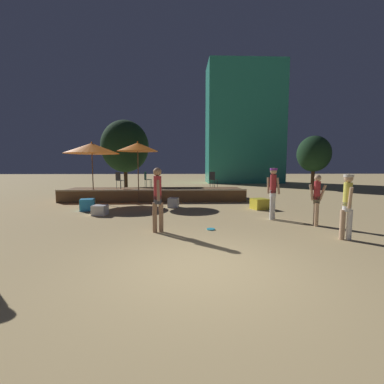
{
  "coord_description": "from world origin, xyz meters",
  "views": [
    {
      "loc": [
        -0.37,
        -4.65,
        1.89
      ],
      "look_at": [
        0.0,
        5.11,
        0.92
      ],
      "focal_mm": 24.0,
      "sensor_mm": 36.0,
      "label": 1
    }
  ],
  "objects_px": {
    "bistro_chair_0": "(119,179)",
    "background_tree_0": "(125,146)",
    "person_0": "(347,203)",
    "person_4": "(317,199)",
    "cube_seat_3": "(173,203)",
    "background_tree_1": "(314,154)",
    "cube_seat_1": "(259,204)",
    "person_3": "(273,190)",
    "patio_umbrella_0": "(92,148)",
    "patio_umbrella_1": "(138,147)",
    "cube_seat_0": "(100,210)",
    "person_2": "(158,196)",
    "bistro_chair_1": "(147,178)",
    "cube_seat_2": "(88,205)",
    "bistro_chair_2": "(213,178)",
    "frisbee_disc": "(211,229)"
  },
  "relations": [
    {
      "from": "bistro_chair_0",
      "to": "background_tree_0",
      "type": "height_order",
      "value": "background_tree_0"
    },
    {
      "from": "person_0",
      "to": "person_4",
      "type": "bearing_deg",
      "value": 100.12
    },
    {
      "from": "cube_seat_3",
      "to": "background_tree_1",
      "type": "bearing_deg",
      "value": 38.4
    },
    {
      "from": "cube_seat_1",
      "to": "person_3",
      "type": "xyz_separation_m",
      "value": [
        -0.21,
        -2.24,
        0.83
      ]
    },
    {
      "from": "patio_umbrella_0",
      "to": "patio_umbrella_1",
      "type": "relative_size",
      "value": 0.99
    },
    {
      "from": "patio_umbrella_1",
      "to": "cube_seat_0",
      "type": "relative_size",
      "value": 5.68
    },
    {
      "from": "bistro_chair_0",
      "to": "person_2",
      "type": "bearing_deg",
      "value": 146.98
    },
    {
      "from": "person_2",
      "to": "bistro_chair_1",
      "type": "height_order",
      "value": "person_2"
    },
    {
      "from": "person_3",
      "to": "background_tree_1",
      "type": "relative_size",
      "value": 0.42
    },
    {
      "from": "cube_seat_2",
      "to": "cube_seat_1",
      "type": "bearing_deg",
      "value": 0.45
    },
    {
      "from": "cube_seat_2",
      "to": "bistro_chair_2",
      "type": "xyz_separation_m",
      "value": [
        5.84,
        3.44,
        0.99
      ]
    },
    {
      "from": "cube_seat_3",
      "to": "person_3",
      "type": "xyz_separation_m",
      "value": [
        3.64,
        -2.86,
        0.84
      ]
    },
    {
      "from": "cube_seat_0",
      "to": "bistro_chair_1",
      "type": "xyz_separation_m",
      "value": [
        1.19,
        4.75,
        1.04
      ]
    },
    {
      "from": "bistro_chair_0",
      "to": "frisbee_disc",
      "type": "bearing_deg",
      "value": 158.4
    },
    {
      "from": "cube_seat_0",
      "to": "bistro_chair_0",
      "type": "xyz_separation_m",
      "value": [
        -0.17,
        3.91,
        1.04
      ]
    },
    {
      "from": "patio_umbrella_0",
      "to": "bistro_chair_1",
      "type": "xyz_separation_m",
      "value": [
        2.62,
        1.24,
        -1.58
      ]
    },
    {
      "from": "cube_seat_1",
      "to": "person_4",
      "type": "distance_m",
      "value": 3.42
    },
    {
      "from": "cube_seat_0",
      "to": "cube_seat_1",
      "type": "relative_size",
      "value": 0.72
    },
    {
      "from": "patio_umbrella_1",
      "to": "person_4",
      "type": "relative_size",
      "value": 1.95
    },
    {
      "from": "person_4",
      "to": "background_tree_0",
      "type": "bearing_deg",
      "value": -126.02
    },
    {
      "from": "person_2",
      "to": "bistro_chair_1",
      "type": "distance_m",
      "value": 7.6
    },
    {
      "from": "person_2",
      "to": "person_4",
      "type": "distance_m",
      "value": 5.02
    },
    {
      "from": "bistro_chair_1",
      "to": "frisbee_disc",
      "type": "height_order",
      "value": "bistro_chair_1"
    },
    {
      "from": "patio_umbrella_1",
      "to": "background_tree_1",
      "type": "distance_m",
      "value": 14.81
    },
    {
      "from": "bistro_chair_0",
      "to": "cube_seat_1",
      "type": "bearing_deg",
      "value": -167.13
    },
    {
      "from": "person_0",
      "to": "person_3",
      "type": "relative_size",
      "value": 0.92
    },
    {
      "from": "background_tree_0",
      "to": "person_3",
      "type": "bearing_deg",
      "value": -55.13
    },
    {
      "from": "patio_umbrella_0",
      "to": "person_2",
      "type": "relative_size",
      "value": 1.7
    },
    {
      "from": "person_2",
      "to": "person_4",
      "type": "relative_size",
      "value": 1.14
    },
    {
      "from": "cube_seat_1",
      "to": "cube_seat_3",
      "type": "xyz_separation_m",
      "value": [
        -3.85,
        0.63,
        -0.02
      ]
    },
    {
      "from": "patio_umbrella_0",
      "to": "bistro_chair_2",
      "type": "xyz_separation_m",
      "value": [
        6.41,
        1.01,
        -1.58
      ]
    },
    {
      "from": "person_2",
      "to": "background_tree_0",
      "type": "distance_m",
      "value": 13.19
    },
    {
      "from": "bistro_chair_0",
      "to": "background_tree_0",
      "type": "relative_size",
      "value": 0.17
    },
    {
      "from": "patio_umbrella_0",
      "to": "cube_seat_0",
      "type": "relative_size",
      "value": 5.64
    },
    {
      "from": "person_0",
      "to": "patio_umbrella_1",
      "type": "bearing_deg",
      "value": 144.35
    },
    {
      "from": "cube_seat_3",
      "to": "person_3",
      "type": "relative_size",
      "value": 0.29
    },
    {
      "from": "cube_seat_2",
      "to": "person_0",
      "type": "xyz_separation_m",
      "value": [
        8.32,
        -4.77,
        0.7
      ]
    },
    {
      "from": "cube_seat_3",
      "to": "person_3",
      "type": "bearing_deg",
      "value": -38.21
    },
    {
      "from": "patio_umbrella_1",
      "to": "person_2",
      "type": "height_order",
      "value": "patio_umbrella_1"
    },
    {
      "from": "bistro_chair_2",
      "to": "frisbee_disc",
      "type": "bearing_deg",
      "value": 121.77
    },
    {
      "from": "person_2",
      "to": "patio_umbrella_0",
      "type": "bearing_deg",
      "value": -69.47
    },
    {
      "from": "bistro_chair_0",
      "to": "background_tree_0",
      "type": "xyz_separation_m",
      "value": [
        -0.92,
        5.82,
        2.16
      ]
    },
    {
      "from": "person_4",
      "to": "bistro_chair_1",
      "type": "height_order",
      "value": "person_4"
    },
    {
      "from": "person_2",
      "to": "person_4",
      "type": "xyz_separation_m",
      "value": [
        4.98,
        0.62,
        -0.17
      ]
    },
    {
      "from": "bistro_chair_0",
      "to": "cube_seat_3",
      "type": "bearing_deg",
      "value": 179.3
    },
    {
      "from": "patio_umbrella_1",
      "to": "person_4",
      "type": "height_order",
      "value": "patio_umbrella_1"
    },
    {
      "from": "cube_seat_1",
      "to": "person_3",
      "type": "relative_size",
      "value": 0.42
    },
    {
      "from": "person_2",
      "to": "background_tree_0",
      "type": "xyz_separation_m",
      "value": [
        -3.62,
        12.46,
        2.36
      ]
    },
    {
      "from": "background_tree_0",
      "to": "cube_seat_3",
      "type": "bearing_deg",
      "value": -63.87
    },
    {
      "from": "patio_umbrella_0",
      "to": "cube_seat_3",
      "type": "bearing_deg",
      "value": -22.27
    }
  ]
}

